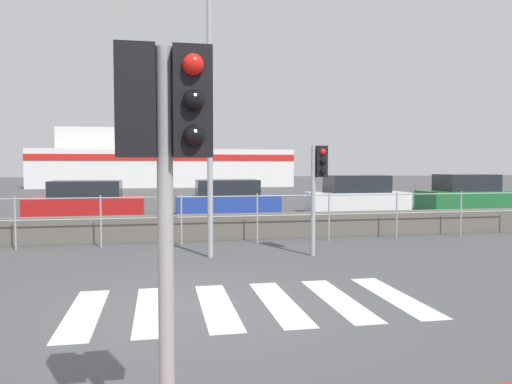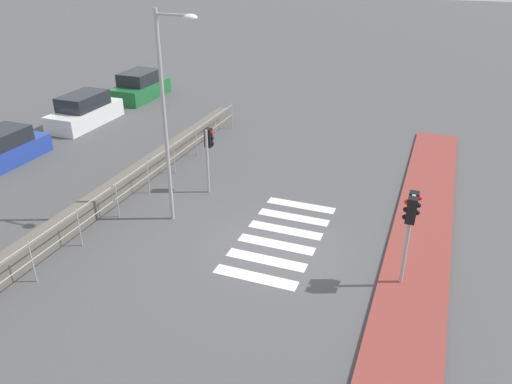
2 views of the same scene
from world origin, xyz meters
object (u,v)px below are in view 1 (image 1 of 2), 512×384
object	(u,v)px
ferry_boat	(159,162)
parked_car_green	(466,195)
traffic_light_near	(165,140)
parked_car_red	(86,202)
traffic_light_far	(318,175)
streetlamp	(211,63)
parked_car_blue	(227,200)
parked_car_white	(357,197)

from	to	relation	value
ferry_boat	parked_car_green	xyz separation A→B (m)	(13.21, -28.83, -1.57)
traffic_light_near	parked_car_red	world-z (taller)	traffic_light_near
traffic_light_near	ferry_boat	bearing A→B (deg)	90.09
traffic_light_near	traffic_light_far	xyz separation A→B (m)	(3.37, 7.24, -0.37)
traffic_light_far	ferry_boat	xyz separation A→B (m)	(-3.44, 38.04, 0.48)
traffic_light_near	parked_car_green	xyz separation A→B (m)	(13.14, 16.45, -1.47)
streetlamp	parked_car_red	size ratio (longest dim) A/B	1.58
streetlamp	ferry_boat	world-z (taller)	ferry_boat
streetlamp	parked_car_blue	bearing A→B (deg)	80.28
streetlamp	ferry_boat	bearing A→B (deg)	91.66
parked_car_blue	parked_car_green	bearing A→B (deg)	-0.00
traffic_light_far	streetlamp	world-z (taller)	streetlamp
parked_car_blue	parked_car_white	size ratio (longest dim) A/B	0.98
streetlamp	ferry_boat	distance (m)	38.07
parked_car_white	traffic_light_far	bearing A→B (deg)	-116.98
traffic_light_far	streetlamp	bearing A→B (deg)	179.26
streetlamp	parked_car_blue	xyz separation A→B (m)	(1.57, 9.18, -3.50)
traffic_light_far	parked_car_blue	xyz separation A→B (m)	(-0.76, 9.21, -1.17)
parked_car_red	parked_car_white	distance (m)	10.80
streetlamp	parked_car_red	bearing A→B (deg)	112.37
parked_car_white	parked_car_red	bearing A→B (deg)	-180.00
streetlamp	parked_car_green	bearing A→B (deg)	37.18
parked_car_blue	ferry_boat	bearing A→B (deg)	95.30
traffic_light_far	parked_car_white	xyz separation A→B (m)	(4.69, 9.21, -1.11)
parked_car_red	parked_car_white	xyz separation A→B (m)	(10.80, 0.00, 0.07)
traffic_light_near	traffic_light_far	size ratio (longest dim) A/B	1.13
traffic_light_near	ferry_boat	world-z (taller)	ferry_boat
parked_car_blue	parked_car_green	size ratio (longest dim) A/B	1.03
ferry_boat	parked_car_white	size ratio (longest dim) A/B	5.58
traffic_light_far	traffic_light_near	bearing A→B (deg)	-114.96
parked_car_red	parked_car_white	bearing A→B (deg)	0.00
traffic_light_far	parked_car_blue	world-z (taller)	traffic_light_far
parked_car_red	parked_car_blue	size ratio (longest dim) A/B	1.04
parked_car_white	parked_car_green	bearing A→B (deg)	0.00
parked_car_blue	parked_car_white	distance (m)	5.45
traffic_light_near	parked_car_green	distance (m)	21.10
parked_car_red	parked_car_blue	distance (m)	5.35
parked_car_white	parked_car_green	distance (m)	5.08
ferry_boat	parked_car_white	distance (m)	30.00
traffic_light_near	parked_car_green	bearing A→B (deg)	51.39
traffic_light_near	streetlamp	world-z (taller)	streetlamp
streetlamp	ferry_boat	xyz separation A→B (m)	(-1.10, 38.01, -1.84)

